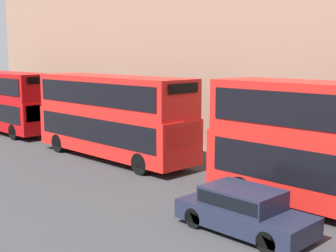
% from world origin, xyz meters
% --- Properties ---
extents(bus_second_in_queue, '(2.59, 10.08, 4.27)m').
position_xyz_m(bus_second_in_queue, '(1.60, 18.53, 2.36)').
color(bus_second_in_queue, red).
rests_on(bus_second_in_queue, ground).
extents(bus_third_in_queue, '(2.59, 10.25, 4.13)m').
position_xyz_m(bus_third_in_queue, '(1.60, 30.75, 2.28)').
color(bus_third_in_queue, '#B20C0F').
rests_on(bus_third_in_queue, ground).
extents(car_hatchback, '(1.79, 4.21, 1.37)m').
position_xyz_m(car_hatchback, '(-1.80, 7.75, 0.73)').
color(car_hatchback, '#1E2338').
rests_on(car_hatchback, ground).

